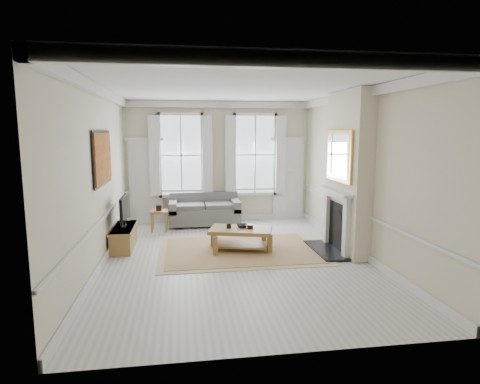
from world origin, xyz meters
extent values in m
plane|color=#B7B5AD|center=(0.00, 0.00, 0.00)|extent=(7.20, 7.20, 0.00)
plane|color=white|center=(0.00, 0.00, 3.40)|extent=(7.20, 7.20, 0.00)
plane|color=beige|center=(0.00, 3.60, 1.70)|extent=(5.20, 0.00, 5.20)
plane|color=beige|center=(-2.60, 0.00, 1.70)|extent=(0.00, 7.20, 7.20)
plane|color=beige|center=(2.60, 0.00, 1.70)|extent=(0.00, 7.20, 7.20)
cube|color=silver|center=(-2.05, 3.56, 1.15)|extent=(0.90, 0.08, 2.30)
cube|color=silver|center=(2.05, 3.56, 1.15)|extent=(0.90, 0.08, 2.30)
cube|color=#C26A21|center=(-2.56, 0.30, 2.05)|extent=(0.05, 1.66, 1.06)
cube|color=beige|center=(2.43, 0.20, 1.70)|extent=(0.35, 1.70, 3.38)
cube|color=black|center=(2.00, 0.20, 0.03)|extent=(0.55, 1.50, 0.05)
cube|color=silver|center=(2.20, -0.35, 0.57)|extent=(0.10, 0.18, 1.15)
cube|color=silver|center=(2.20, 0.75, 0.57)|extent=(0.10, 0.18, 1.15)
cube|color=silver|center=(2.15, 0.20, 1.30)|extent=(0.20, 1.45, 0.06)
cube|color=black|center=(2.25, 0.20, 0.55)|extent=(0.02, 0.92, 1.00)
cube|color=gold|center=(2.21, 0.20, 2.05)|extent=(0.06, 1.26, 1.06)
cube|color=#585856|center=(-0.44, 3.05, 0.28)|extent=(1.91, 0.93, 0.43)
cube|color=#585856|center=(-0.44, 3.42, 0.65)|extent=(1.91, 0.20, 0.44)
cube|color=#585856|center=(-1.30, 3.05, 0.53)|extent=(0.20, 0.93, 0.30)
cube|color=#585856|center=(0.41, 3.05, 0.53)|extent=(0.20, 0.93, 0.30)
cylinder|color=brown|center=(-1.28, 2.70, 0.04)|extent=(0.06, 0.06, 0.08)
cylinder|color=brown|center=(0.39, 3.40, 0.04)|extent=(0.06, 0.06, 0.08)
cube|color=brown|center=(-1.65, 2.59, 0.51)|extent=(0.44, 0.44, 0.06)
cube|color=brown|center=(-1.82, 2.42, 0.24)|extent=(0.05, 0.05, 0.48)
cube|color=brown|center=(-1.48, 2.42, 0.24)|extent=(0.05, 0.05, 0.48)
cube|color=brown|center=(-1.82, 2.76, 0.24)|extent=(0.05, 0.05, 0.48)
cube|color=brown|center=(-1.48, 2.76, 0.24)|extent=(0.05, 0.05, 0.48)
cube|color=#A28653|center=(0.19, 0.53, 0.01)|extent=(3.50, 2.60, 0.02)
cube|color=brown|center=(0.19, 0.53, 0.45)|extent=(1.47, 1.10, 0.08)
cube|color=brown|center=(-0.37, 0.25, 0.21)|extent=(0.10, 0.10, 0.41)
cube|color=brown|center=(0.74, 0.25, 0.21)|extent=(0.10, 0.10, 0.41)
cube|color=brown|center=(-0.37, 0.82, 0.21)|extent=(0.10, 0.10, 0.41)
cube|color=brown|center=(0.74, 0.82, 0.21)|extent=(0.10, 0.10, 0.41)
cylinder|color=black|center=(-0.06, 0.58, 0.54)|extent=(0.10, 0.10, 0.10)
cylinder|color=black|center=(0.39, 0.48, 0.54)|extent=(0.12, 0.12, 0.09)
imported|color=black|center=(0.24, 0.63, 0.52)|extent=(0.30, 0.30, 0.06)
cube|color=brown|center=(-2.34, 1.10, 0.24)|extent=(0.43, 1.34, 0.48)
cube|color=black|center=(-2.32, 1.10, 0.50)|extent=(0.08, 0.30, 0.03)
cube|color=black|center=(-2.32, 1.10, 0.89)|extent=(0.05, 0.90, 0.55)
cube|color=black|center=(-2.29, 1.10, 0.89)|extent=(0.01, 0.83, 0.49)
camera|label=1|loc=(-1.04, -7.79, 2.55)|focal=30.00mm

